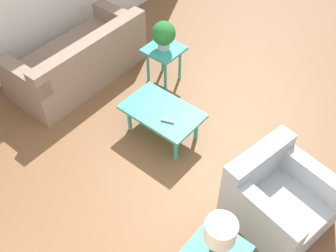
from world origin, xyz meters
The scene contains 8 objects.
ground_plane centered at (0.00, 0.00, 0.00)m, with size 14.00×14.00×0.00m, color brown.
sofa centered at (2.22, -0.01, 0.31)m, with size 0.94×1.98×0.80m.
armchair centered at (-1.05, 0.23, 0.30)m, with size 1.05×1.02×0.77m.
coffee_table centered at (0.60, 0.09, 0.36)m, with size 0.96×0.60×0.41m.
side_table_plant centered at (1.28, -0.74, 0.45)m, with size 0.48×0.48×0.55m.
potted_plant centered at (1.28, -0.74, 0.77)m, with size 0.32×0.32×0.40m.
table_lamp centered at (-0.95, 1.20, 0.84)m, with size 0.27×0.27×0.44m.
remote_control centered at (0.43, 0.20, 0.42)m, with size 0.16×0.10×0.02m.
Camera 1 is at (-1.61, 2.65, 3.73)m, focal length 42.00 mm.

